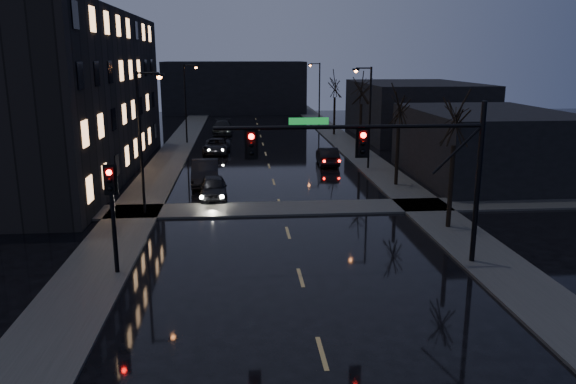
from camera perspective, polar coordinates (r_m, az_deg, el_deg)
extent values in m
cube|color=#2D2D2B|center=(49.39, -12.03, 3.16)|extent=(3.00, 140.00, 0.12)
cube|color=#2D2D2B|center=(50.19, 7.63, 3.50)|extent=(3.00, 140.00, 0.12)
cube|color=#2D2D2B|center=(32.98, -0.68, -1.69)|extent=(40.00, 3.00, 0.12)
cube|color=black|center=(45.57, -23.33, 9.04)|extent=(12.00, 30.00, 12.00)
cube|color=black|center=(43.55, 19.38, 4.57)|extent=(10.00, 14.00, 5.00)
cube|color=black|center=(64.47, 12.67, 8.15)|extent=(12.00, 18.00, 6.00)
cube|color=black|center=(91.36, -5.43, 10.55)|extent=(22.00, 10.00, 8.00)
cylinder|color=black|center=(24.92, 18.73, 0.69)|extent=(0.22, 0.22, 7.00)
cylinder|color=black|center=(22.84, 6.38, 6.59)|extent=(11.00, 0.16, 0.16)
cylinder|color=black|center=(24.26, 16.82, 4.11)|extent=(2.05, 0.10, 2.05)
cube|color=#0C591E|center=(22.54, 2.12, 7.21)|extent=(1.60, 0.04, 0.28)
cube|color=black|center=(22.49, -3.75, 4.86)|extent=(0.35, 0.28, 1.05)
sphere|color=#FF0705|center=(22.29, -3.75, 5.64)|extent=(0.22, 0.22, 0.22)
cube|color=black|center=(23.03, 7.56, 4.98)|extent=(0.35, 0.28, 1.05)
sphere|color=#FF0705|center=(22.83, 7.67, 5.74)|extent=(0.22, 0.22, 0.22)
cylinder|color=black|center=(23.74, -17.29, -3.06)|extent=(0.18, 0.18, 4.40)
cube|color=black|center=(23.31, -17.60, 1.18)|extent=(0.35, 0.28, 1.05)
sphere|color=#FF0705|center=(23.09, -17.74, 1.90)|extent=(0.22, 0.22, 0.22)
cylinder|color=black|center=(30.00, 16.19, 0.43)|extent=(0.24, 0.24, 4.40)
cylinder|color=black|center=(39.33, 11.02, 3.55)|extent=(0.24, 0.24, 4.12)
cylinder|color=black|center=(50.80, 7.36, 6.23)|extent=(0.24, 0.24, 4.68)
cylinder|color=black|center=(64.48, 4.72, 7.66)|extent=(0.24, 0.24, 4.29)
cylinder|color=black|center=(32.06, -14.72, 4.62)|extent=(0.16, 0.16, 8.00)
cylinder|color=black|center=(31.62, -14.06, 11.65)|extent=(1.20, 0.10, 0.10)
cube|color=black|center=(31.53, -12.95, 11.53)|extent=(0.50, 0.25, 0.15)
sphere|color=orange|center=(31.54, -12.94, 11.34)|extent=(0.28, 0.28, 0.28)
cylinder|color=black|center=(58.68, -10.38, 8.73)|extent=(0.16, 0.16, 8.00)
cylinder|color=black|center=(58.44, -9.94, 12.56)|extent=(1.20, 0.10, 0.10)
cube|color=black|center=(58.39, -9.34, 12.48)|extent=(0.50, 0.25, 0.15)
sphere|color=orange|center=(58.40, -9.33, 12.38)|extent=(0.28, 0.28, 0.28)
cylinder|color=black|center=(44.66, 8.29, 7.34)|extent=(0.16, 0.16, 8.00)
cylinder|color=black|center=(44.28, 7.69, 12.37)|extent=(1.20, 0.10, 0.10)
cube|color=black|center=(44.16, 6.91, 12.26)|extent=(0.50, 0.25, 0.15)
sphere|color=orange|center=(44.16, 6.91, 12.13)|extent=(0.28, 0.28, 0.28)
cylinder|color=black|center=(72.11, 3.21, 9.79)|extent=(0.16, 0.16, 8.00)
cylinder|color=black|center=(71.87, 2.76, 12.90)|extent=(1.20, 0.10, 0.10)
cube|color=black|center=(71.80, 2.28, 12.82)|extent=(0.50, 0.25, 0.15)
sphere|color=orange|center=(71.80, 2.28, 12.74)|extent=(0.28, 0.28, 0.28)
imported|color=black|center=(35.70, -7.60, 0.46)|extent=(1.88, 4.28, 1.43)
imported|color=black|center=(39.68, -8.42, 1.97)|extent=(2.06, 5.30, 1.72)
imported|color=black|center=(52.49, -7.27, 4.65)|extent=(2.56, 5.13, 1.40)
imported|color=black|center=(65.64, -6.68, 6.54)|extent=(2.24, 5.50, 1.60)
imported|color=black|center=(46.70, 4.04, 3.67)|extent=(1.72, 4.52, 1.47)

